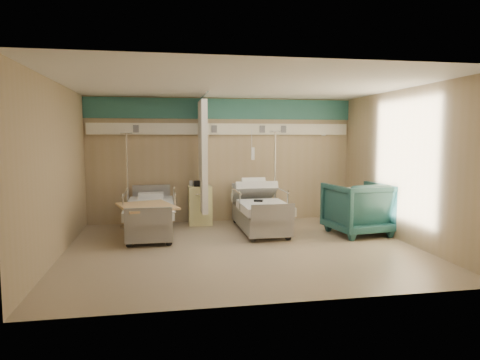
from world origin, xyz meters
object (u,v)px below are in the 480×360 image
bed_left (150,219)px  iv_stand_right (275,204)px  bed_right (260,216)px  bedside_cabinet (200,205)px  visitor_armchair (358,208)px  iv_stand_left (128,208)px

bed_left → iv_stand_right: bearing=14.7°
bed_right → bed_left: (-2.20, 0.00, 0.00)m
bed_left → bedside_cabinet: 1.39m
bed_right → iv_stand_right: size_ratio=1.05×
visitor_armchair → iv_stand_left: iv_stand_left is taller
bed_left → bedside_cabinet: size_ratio=2.54×
bed_left → iv_stand_right: 2.79m
iv_stand_left → iv_stand_right: bearing=-1.7°
bedside_cabinet → visitor_armchair: visitor_armchair is taller
bedside_cabinet → iv_stand_left: 1.53m
iv_stand_right → iv_stand_left: bearing=178.3°
bedside_cabinet → iv_stand_left: size_ratio=0.42×
bed_right → iv_stand_left: (-2.68, 0.80, 0.10)m
bed_right → bed_left: bearing=180.0°
bed_right → bedside_cabinet: size_ratio=2.54×
bed_right → bedside_cabinet: bearing=142.0°
iv_stand_right → bed_right: bearing=-125.3°
bedside_cabinet → iv_stand_right: iv_stand_right is taller
bedside_cabinet → iv_stand_left: (-1.53, -0.10, -0.01)m
visitor_armchair → bed_right: bearing=-26.9°
iv_stand_left → visitor_armchair: bearing=-17.6°
bed_left → visitor_armchair: 4.10m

